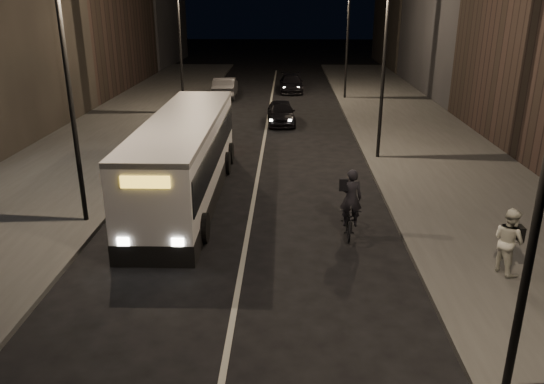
# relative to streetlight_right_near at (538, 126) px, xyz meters

# --- Properties ---
(ground) EXTENTS (180.00, 180.00, 0.00)m
(ground) POSITION_rel_streetlight_right_near_xyz_m (-5.33, 4.00, -5.36)
(ground) COLOR black
(ground) RESTS_ON ground
(sidewalk_right) EXTENTS (7.00, 70.00, 0.16)m
(sidewalk_right) POSITION_rel_streetlight_right_near_xyz_m (3.17, 18.00, -5.28)
(sidewalk_right) COLOR #393936
(sidewalk_right) RESTS_ON ground
(sidewalk_left) EXTENTS (7.00, 70.00, 0.16)m
(sidewalk_left) POSITION_rel_streetlight_right_near_xyz_m (-13.83, 18.00, -5.28)
(sidewalk_left) COLOR #393936
(sidewalk_left) RESTS_ON ground
(streetlight_right_near) EXTENTS (1.20, 0.44, 8.12)m
(streetlight_right_near) POSITION_rel_streetlight_right_near_xyz_m (0.00, 0.00, 0.00)
(streetlight_right_near) COLOR black
(streetlight_right_near) RESTS_ON sidewalk_right
(streetlight_right_mid) EXTENTS (1.20, 0.44, 8.12)m
(streetlight_right_mid) POSITION_rel_streetlight_right_near_xyz_m (0.00, 16.00, 0.00)
(streetlight_right_mid) COLOR black
(streetlight_right_mid) RESTS_ON sidewalk_right
(streetlight_right_far) EXTENTS (1.20, 0.44, 8.12)m
(streetlight_right_far) POSITION_rel_streetlight_right_near_xyz_m (0.00, 32.00, 0.00)
(streetlight_right_far) COLOR black
(streetlight_right_far) RESTS_ON sidewalk_right
(streetlight_left_near) EXTENTS (1.20, 0.44, 8.12)m
(streetlight_left_near) POSITION_rel_streetlight_right_near_xyz_m (-10.66, 8.00, 0.00)
(streetlight_left_near) COLOR black
(streetlight_left_near) RESTS_ON sidewalk_left
(streetlight_left_far) EXTENTS (1.20, 0.44, 8.12)m
(streetlight_left_far) POSITION_rel_streetlight_right_near_xyz_m (-10.66, 26.00, 0.00)
(streetlight_left_far) COLOR black
(streetlight_left_far) RESTS_ON sidewalk_left
(city_bus) EXTENTS (2.82, 11.70, 3.14)m
(city_bus) POSITION_rel_streetlight_right_near_xyz_m (-7.94, 10.75, -3.65)
(city_bus) COLOR white
(city_bus) RESTS_ON ground
(cyclist_on_bicycle) EXTENTS (0.82, 2.04, 2.30)m
(cyclist_on_bicycle) POSITION_rel_streetlight_right_near_xyz_m (-2.02, 7.39, -4.59)
(cyclist_on_bicycle) COLOR black
(cyclist_on_bicycle) RESTS_ON ground
(pedestrian_woman) EXTENTS (1.01, 1.12, 1.88)m
(pedestrian_woman) POSITION_rel_streetlight_right_near_xyz_m (2.01, 4.73, -4.26)
(pedestrian_woman) COLOR beige
(pedestrian_woman) RESTS_ON sidewalk_right
(car_near) EXTENTS (1.89, 4.19, 1.40)m
(car_near) POSITION_rel_streetlight_right_near_xyz_m (-4.47, 23.63, -4.66)
(car_near) COLOR black
(car_near) RESTS_ON ground
(car_mid) EXTENTS (1.78, 4.79, 1.57)m
(car_mid) POSITION_rel_streetlight_right_near_xyz_m (-8.93, 32.69, -4.58)
(car_mid) COLOR #3A3B3D
(car_mid) RESTS_ON ground
(car_far) EXTENTS (2.02, 4.71, 1.35)m
(car_far) POSITION_rel_streetlight_right_near_xyz_m (-3.80, 35.51, -4.68)
(car_far) COLOR black
(car_far) RESTS_ON ground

